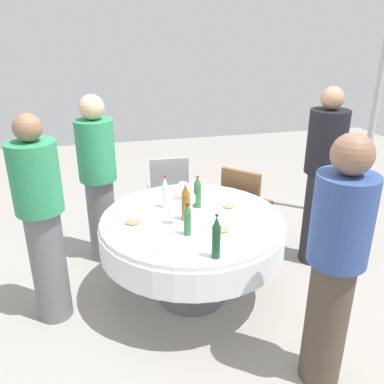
% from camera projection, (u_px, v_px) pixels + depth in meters
% --- Properties ---
extents(ground_plane, '(10.00, 10.00, 0.00)m').
position_uv_depth(ground_plane, '(192.00, 295.00, 3.49)').
color(ground_plane, gray).
extents(dining_table, '(1.46, 1.46, 0.74)m').
position_uv_depth(dining_table, '(192.00, 234.00, 3.26)').
color(dining_table, white).
rests_on(dining_table, ground_plane).
extents(bottle_green_right, '(0.07, 0.07, 0.27)m').
position_uv_depth(bottle_green_right, '(197.00, 193.00, 3.34)').
color(bottle_green_right, '#2D6B38').
rests_on(bottle_green_right, dining_table).
extents(bottle_amber_front, '(0.07, 0.07, 0.31)m').
position_uv_depth(bottle_amber_front, '(186.00, 203.00, 3.11)').
color(bottle_amber_front, '#8C5619').
rests_on(bottle_amber_front, dining_table).
extents(bottle_clear_far, '(0.06, 0.06, 0.28)m').
position_uv_depth(bottle_clear_far, '(165.00, 193.00, 3.33)').
color(bottle_clear_far, silver).
rests_on(bottle_clear_far, dining_table).
extents(bottle_green_south, '(0.06, 0.06, 0.24)m').
position_uv_depth(bottle_green_south, '(187.00, 220.00, 2.90)').
color(bottle_green_south, '#2D6B38').
rests_on(bottle_green_south, dining_table).
extents(bottle_dark_green_rear, '(0.06, 0.06, 0.31)m').
position_uv_depth(bottle_dark_green_rear, '(216.00, 238.00, 2.60)').
color(bottle_dark_green_rear, '#194728').
rests_on(bottle_dark_green_rear, dining_table).
extents(wine_glass_south, '(0.07, 0.07, 0.14)m').
position_uv_depth(wine_glass_south, '(172.00, 212.00, 3.07)').
color(wine_glass_south, white).
rests_on(wine_glass_south, dining_table).
extents(wine_glass_rear, '(0.07, 0.07, 0.15)m').
position_uv_depth(wine_glass_rear, '(183.00, 187.00, 3.49)').
color(wine_glass_rear, white).
rests_on(wine_glass_rear, dining_table).
extents(wine_glass_near, '(0.07, 0.07, 0.14)m').
position_uv_depth(wine_glass_near, '(191.00, 199.00, 3.27)').
color(wine_glass_near, white).
rests_on(wine_glass_near, dining_table).
extents(plate_inner, '(0.25, 0.25, 0.04)m').
position_uv_depth(plate_inner, '(133.00, 223.00, 3.08)').
color(plate_inner, white).
rests_on(plate_inner, dining_table).
extents(plate_outer, '(0.22, 0.22, 0.04)m').
position_uv_depth(plate_outer, '(229.00, 207.00, 3.35)').
color(plate_outer, white).
rests_on(plate_outer, dining_table).
extents(plate_mid, '(0.26, 0.26, 0.04)m').
position_uv_depth(plate_mid, '(222.00, 231.00, 2.97)').
color(plate_mid, white).
rests_on(plate_mid, dining_table).
extents(fork_front, '(0.18, 0.03, 0.00)m').
position_uv_depth(fork_front, '(123.00, 208.00, 3.35)').
color(fork_front, silver).
rests_on(fork_front, dining_table).
extents(knife_far, '(0.06, 0.18, 0.00)m').
position_uv_depth(knife_far, '(260.00, 219.00, 3.17)').
color(knife_far, silver).
rests_on(knife_far, dining_table).
extents(folded_napkin, '(0.14, 0.14, 0.02)m').
position_uv_depth(folded_napkin, '(164.00, 250.00, 2.72)').
color(folded_napkin, white).
rests_on(folded_napkin, dining_table).
extents(person_right, '(0.34, 0.34, 1.67)m').
position_uv_depth(person_right, '(322.00, 176.00, 3.68)').
color(person_right, '#26262B').
rests_on(person_right, ground_plane).
extents(person_front, '(0.34, 0.34, 1.61)m').
position_uv_depth(person_front, '(42.00, 220.00, 2.94)').
color(person_front, slate).
rests_on(person_front, ground_plane).
extents(person_far, '(0.34, 0.34, 1.64)m').
position_uv_depth(person_far, '(335.00, 263.00, 2.37)').
color(person_far, '#4C3F33').
rests_on(person_far, ground_plane).
extents(person_south, '(0.34, 0.34, 1.59)m').
position_uv_depth(person_south, '(98.00, 178.00, 3.75)').
color(person_south, slate).
rests_on(person_south, ground_plane).
extents(chair_near, '(0.41, 0.41, 0.87)m').
position_uv_depth(chair_near, '(168.00, 187.00, 4.40)').
color(chair_near, '#99999E').
rests_on(chair_near, ground_plane).
extents(chair_north, '(0.57, 0.57, 0.87)m').
position_uv_depth(chair_north, '(244.00, 202.00, 4.03)').
color(chair_north, brown).
rests_on(chair_north, ground_plane).
extents(tent_pole_secondary, '(0.07, 0.07, 2.52)m').
position_uv_depth(tent_pole_secondary, '(375.00, 112.00, 4.41)').
color(tent_pole_secondary, '#B2B5B7').
rests_on(tent_pole_secondary, ground_plane).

